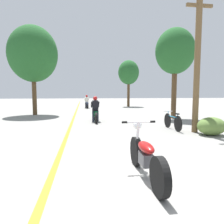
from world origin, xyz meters
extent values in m
plane|color=gray|center=(0.00, 0.00, 0.00)|extent=(120.00, 120.00, 0.00)
cube|color=yellow|center=(-1.70, 12.05, 0.00)|extent=(0.14, 48.00, 0.01)
cylinder|color=brown|center=(3.54, 4.14, 2.84)|extent=(0.24, 0.24, 5.68)
cube|color=brown|center=(3.54, 4.14, 5.08)|extent=(1.10, 0.10, 0.12)
cylinder|color=#513A23|center=(4.71, 8.62, 1.74)|extent=(0.32, 0.32, 3.47)
ellipsoid|color=#235B28|center=(4.71, 8.62, 4.26)|extent=(2.49, 2.24, 2.86)
cylinder|color=#513A23|center=(4.47, 20.58, 1.67)|extent=(0.32, 0.32, 3.35)
ellipsoid|color=#235B28|center=(4.47, 20.58, 4.15)|extent=(2.55, 2.29, 2.93)
cylinder|color=#513A23|center=(-4.67, 12.15, 1.69)|extent=(0.32, 0.32, 3.37)
ellipsoid|color=#235B28|center=(-4.67, 12.15, 4.50)|extent=(3.57, 3.21, 4.10)
ellipsoid|color=#5B7A38|center=(3.84, 3.48, 0.35)|extent=(1.10, 0.88, 0.70)
cylinder|color=black|center=(0.10, 0.75, 0.32)|extent=(0.12, 0.64, 0.64)
cylinder|color=black|center=(0.10, -0.66, 0.32)|extent=(0.12, 0.64, 0.64)
ellipsoid|color=maroon|center=(0.10, 0.05, 0.60)|extent=(0.24, 0.67, 0.18)
cube|color=#4C4C51|center=(0.10, 0.05, 0.37)|extent=(0.20, 0.36, 0.24)
cylinder|color=silver|center=(0.10, 0.66, 0.67)|extent=(0.06, 0.23, 0.70)
cylinder|color=silver|center=(0.10, 0.57, 1.01)|extent=(0.61, 0.04, 0.04)
cylinder|color=black|center=(-0.21, 0.57, 1.01)|extent=(0.11, 0.05, 0.05)
cylinder|color=black|center=(0.41, 0.57, 1.01)|extent=(0.11, 0.05, 0.05)
sphere|color=silver|center=(0.10, 0.66, 0.93)|extent=(0.18, 0.18, 0.18)
cylinder|color=black|center=(-0.39, 8.48, 0.29)|extent=(0.12, 0.59, 0.59)
cylinder|color=black|center=(-0.39, 7.11, 0.29)|extent=(0.12, 0.59, 0.59)
cube|color=#0C4723|center=(-0.39, 7.79, 0.47)|extent=(0.20, 0.88, 0.28)
cylinder|color=silver|center=(-0.39, 8.38, 0.94)|extent=(0.50, 0.03, 0.03)
cylinder|color=#282D3D|center=(-0.52, 7.74, 0.31)|extent=(0.11, 0.11, 0.61)
cylinder|color=#282D3D|center=(-0.26, 7.74, 0.31)|extent=(0.11, 0.11, 0.61)
cube|color=black|center=(-0.39, 7.77, 0.91)|extent=(0.34, 0.28, 0.62)
cylinder|color=black|center=(-0.59, 7.93, 0.97)|extent=(0.08, 0.49, 0.37)
cylinder|color=black|center=(-0.19, 7.93, 0.97)|extent=(0.08, 0.49, 0.37)
sphere|color=#B21919|center=(-0.39, 7.81, 1.33)|extent=(0.24, 0.24, 0.24)
cylinder|color=black|center=(-0.68, 19.03, 0.29)|extent=(0.12, 0.58, 0.58)
cylinder|color=black|center=(-0.68, 17.56, 0.29)|extent=(0.12, 0.58, 0.58)
cube|color=navy|center=(-0.68, 18.29, 0.47)|extent=(0.20, 0.94, 0.28)
cylinder|color=silver|center=(-0.68, 18.93, 0.93)|extent=(0.50, 0.03, 0.03)
cylinder|color=#38383D|center=(-0.81, 18.24, 0.30)|extent=(0.11, 0.11, 0.61)
cylinder|color=#38383D|center=(-0.55, 18.24, 0.30)|extent=(0.11, 0.11, 0.61)
cube|color=silver|center=(-0.68, 18.27, 0.91)|extent=(0.34, 0.28, 0.61)
cylinder|color=silver|center=(-0.88, 18.43, 0.96)|extent=(0.08, 0.48, 0.37)
cylinder|color=silver|center=(-0.48, 18.43, 0.96)|extent=(0.08, 0.48, 0.37)
sphere|color=#B21919|center=(-0.68, 18.31, 1.32)|extent=(0.24, 0.24, 0.24)
cylinder|color=black|center=(2.87, 5.34, 0.34)|extent=(0.04, 0.68, 0.68)
cylinder|color=black|center=(2.87, 4.28, 0.34)|extent=(0.04, 0.68, 0.68)
cylinder|color=#197FB2|center=(2.87, 4.81, 0.58)|extent=(0.04, 0.84, 0.04)
cylinder|color=#197FB2|center=(2.87, 4.36, 0.55)|extent=(0.03, 0.03, 0.41)
cube|color=black|center=(2.87, 4.36, 0.75)|extent=(0.10, 0.20, 0.05)
cylinder|color=#197FB2|center=(2.87, 5.29, 0.56)|extent=(0.03, 0.03, 0.44)
cylinder|color=silver|center=(2.87, 5.29, 0.79)|extent=(0.44, 0.03, 0.03)
camera|label=1|loc=(-1.07, -3.51, 1.62)|focal=32.00mm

